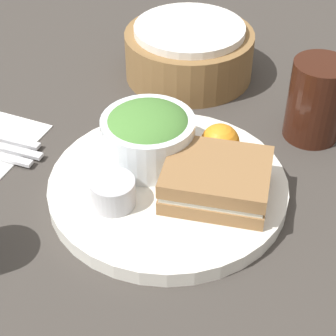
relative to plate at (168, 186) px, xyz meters
name	(u,v)px	position (x,y,z in m)	size (l,w,h in m)	color
ground_plane	(168,192)	(0.00, 0.00, -0.01)	(4.00, 4.00, 0.00)	#3D3833
plate	(168,186)	(0.00, 0.00, 0.00)	(0.30, 0.30, 0.02)	white
sandwich	(215,182)	(0.06, 0.00, 0.03)	(0.14, 0.12, 0.04)	olive
salad_bowl	(148,134)	(-0.04, 0.03, 0.05)	(0.12, 0.12, 0.07)	white
dressing_cup	(113,192)	(-0.04, -0.06, 0.03)	(0.05, 0.05, 0.03)	#B7B7BC
orange_wedge	(220,143)	(0.04, 0.07, 0.04)	(0.05, 0.05, 0.05)	orange
drink_glass	(316,100)	(0.14, 0.19, 0.05)	(0.08, 0.08, 0.11)	#38190F
bread_basket	(189,52)	(-0.08, 0.28, 0.03)	(0.21, 0.21, 0.09)	olive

